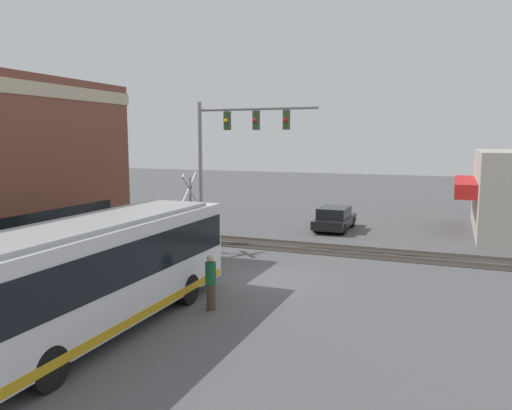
{
  "coord_description": "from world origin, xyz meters",
  "views": [
    {
      "loc": [
        -17.58,
        -6.24,
        5.39
      ],
      "look_at": [
        3.04,
        1.93,
        2.45
      ],
      "focal_mm": 35.0,
      "sensor_mm": 36.0,
      "label": 1
    }
  ],
  "objects_px": {
    "city_bus": "(101,270)",
    "crossing_signal": "(190,205)",
    "pedestrian_near_bus": "(211,282)",
    "parked_car_black": "(335,219)"
  },
  "relations": [
    {
      "from": "pedestrian_near_bus",
      "to": "parked_car_black",
      "type": "bearing_deg",
      "value": -1.92
    },
    {
      "from": "parked_car_black",
      "to": "pedestrian_near_bus",
      "type": "xyz_separation_m",
      "value": [
        -15.29,
        0.51,
        0.26
      ]
    },
    {
      "from": "city_bus",
      "to": "crossing_signal",
      "type": "relative_size",
      "value": 2.65
    },
    {
      "from": "city_bus",
      "to": "parked_car_black",
      "type": "height_order",
      "value": "city_bus"
    },
    {
      "from": "crossing_signal",
      "to": "parked_car_black",
      "type": "relative_size",
      "value": 0.88
    },
    {
      "from": "city_bus",
      "to": "pedestrian_near_bus",
      "type": "xyz_separation_m",
      "value": [
        2.63,
        -2.09,
        -0.85
      ]
    },
    {
      "from": "crossing_signal",
      "to": "pedestrian_near_bus",
      "type": "distance_m",
      "value": 8.43
    },
    {
      "from": "parked_car_black",
      "to": "pedestrian_near_bus",
      "type": "bearing_deg",
      "value": 178.08
    },
    {
      "from": "city_bus",
      "to": "pedestrian_near_bus",
      "type": "height_order",
      "value": "city_bus"
    },
    {
      "from": "city_bus",
      "to": "crossing_signal",
      "type": "distance_m",
      "value": 9.91
    }
  ]
}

